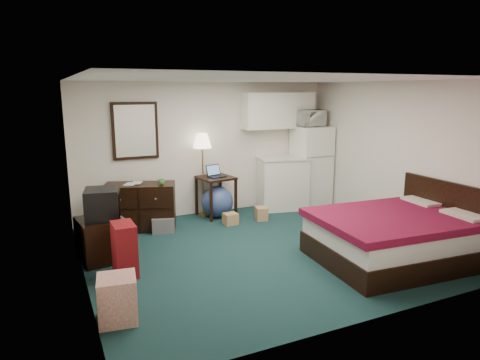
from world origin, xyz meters
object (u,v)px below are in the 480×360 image
tv_stand (102,239)px  kitchen_counter (282,183)px  floor_lamp (203,175)px  bed (393,238)px  suitcase (124,250)px  dresser (140,207)px  desk (216,196)px  fridge (311,166)px

tv_stand → kitchen_counter: bearing=10.4°
floor_lamp → bed: floor_lamp is taller
bed → suitcase: (-3.49, 1.09, 0.02)m
dresser → bed: bearing=-25.8°
kitchen_counter → desk: bearing=-169.2°
floor_lamp → desk: size_ratio=2.07×
floor_lamp → fridge: (2.30, -0.17, 0.03)m
bed → tv_stand: (-3.69, 1.76, -0.03)m
desk → bed: 3.38m
floor_lamp → kitchen_counter: size_ratio=1.55×
desk → kitchen_counter: kitchen_counter is taller
fridge → bed: fridge is taller
kitchen_counter → bed: (0.02, -3.04, -0.18)m
dresser → fridge: bearing=21.1°
tv_stand → fridge: bearing=7.2°
dresser → tv_stand: (-0.79, -1.12, -0.10)m
desk → suitcase: desk is taller
dresser → desk: 1.47m
desk → tv_stand: (-2.25, -1.30, -0.08)m
fridge → suitcase: bearing=-153.5°
desk → dresser: bearing=177.1°
fridge → kitchen_counter: bearing=179.0°
floor_lamp → bed: size_ratio=0.76×
tv_stand → suitcase: suitcase is taller
desk → fridge: (2.09, -0.05, 0.44)m
fridge → tv_stand: size_ratio=2.51×
desk → tv_stand: desk is taller
desk → fridge: size_ratio=0.47×
desk → suitcase: 2.85m
desk → suitcase: size_ratio=1.10×
dresser → floor_lamp: 1.34m
floor_lamp → tv_stand: floor_lamp is taller
floor_lamp → desk: bearing=-29.6°
fridge → tv_stand: (-4.33, -1.25, -0.52)m
desk → fridge: fridge is taller
fridge → suitcase: size_ratio=2.35×
dresser → floor_lamp: (1.25, 0.30, 0.39)m
kitchen_counter → bed: 3.05m
floor_lamp → suitcase: 2.82m
floor_lamp → kitchen_counter: floor_lamp is taller
suitcase → kitchen_counter: bearing=28.6°
dresser → desk: dresser is taller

